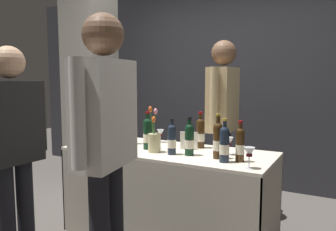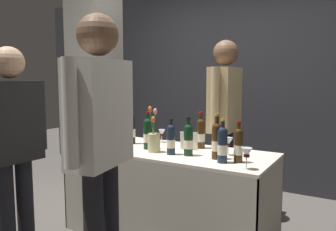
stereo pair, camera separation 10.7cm
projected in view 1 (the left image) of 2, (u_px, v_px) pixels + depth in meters
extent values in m
cube|color=#2D2D33|center=(233.00, 85.00, 4.45)|extent=(6.71, 0.12, 2.62)
cube|color=gray|center=(90.00, 76.00, 4.31)|extent=(0.52, 0.52, 2.86)
cube|color=beige|center=(168.00, 151.00, 2.95)|extent=(1.81, 0.73, 0.02)
cube|color=#ABA392|center=(146.00, 208.00, 2.68)|extent=(1.81, 0.01, 0.76)
cube|color=#ABA392|center=(186.00, 183.00, 3.31)|extent=(1.81, 0.01, 0.76)
cube|color=#ABA392|center=(90.00, 180.00, 3.42)|extent=(0.01, 0.73, 0.76)
cube|color=#ABA392|center=(271.00, 214.00, 2.56)|extent=(0.01, 0.73, 0.76)
cylinder|color=#38230F|center=(200.00, 135.00, 3.01)|extent=(0.07, 0.07, 0.23)
sphere|color=#38230F|center=(201.00, 123.00, 3.00)|extent=(0.07, 0.07, 0.07)
cylinder|color=#38230F|center=(201.00, 118.00, 2.99)|extent=(0.03, 0.03, 0.08)
cylinder|color=maroon|center=(201.00, 113.00, 2.99)|extent=(0.04, 0.04, 0.02)
cylinder|color=beige|center=(200.00, 137.00, 3.01)|extent=(0.08, 0.08, 0.07)
cylinder|color=black|center=(130.00, 131.00, 3.19)|extent=(0.07, 0.07, 0.24)
sphere|color=black|center=(130.00, 118.00, 3.18)|extent=(0.07, 0.07, 0.07)
cylinder|color=black|center=(130.00, 114.00, 3.18)|extent=(0.03, 0.03, 0.08)
cylinder|color=#B7932D|center=(130.00, 109.00, 3.17)|extent=(0.04, 0.04, 0.02)
cylinder|color=beige|center=(130.00, 133.00, 3.20)|extent=(0.07, 0.07, 0.08)
cylinder|color=black|center=(148.00, 136.00, 2.96)|extent=(0.08, 0.08, 0.23)
sphere|color=black|center=(148.00, 123.00, 2.95)|extent=(0.08, 0.08, 0.08)
cylinder|color=black|center=(148.00, 118.00, 2.94)|extent=(0.03, 0.03, 0.08)
cylinder|color=maroon|center=(148.00, 112.00, 2.94)|extent=(0.03, 0.03, 0.02)
cylinder|color=beige|center=(148.00, 138.00, 2.96)|extent=(0.08, 0.08, 0.07)
cylinder|color=#192333|center=(172.00, 142.00, 2.75)|extent=(0.07, 0.07, 0.21)
sphere|color=#192333|center=(172.00, 129.00, 2.74)|extent=(0.07, 0.07, 0.07)
cylinder|color=#192333|center=(172.00, 125.00, 2.74)|extent=(0.03, 0.03, 0.07)
cylinder|color=black|center=(172.00, 120.00, 2.73)|extent=(0.03, 0.03, 0.02)
cylinder|color=beige|center=(172.00, 144.00, 2.76)|extent=(0.07, 0.07, 0.07)
cylinder|color=black|center=(97.00, 135.00, 3.08)|extent=(0.07, 0.07, 0.21)
sphere|color=black|center=(96.00, 123.00, 3.06)|extent=(0.07, 0.07, 0.07)
cylinder|color=black|center=(96.00, 119.00, 3.06)|extent=(0.03, 0.03, 0.09)
cylinder|color=#B7932D|center=(96.00, 113.00, 3.05)|extent=(0.03, 0.03, 0.02)
cylinder|color=beige|center=(97.00, 137.00, 3.08)|extent=(0.07, 0.07, 0.07)
cylinder|color=#192333|center=(224.00, 147.00, 2.50)|extent=(0.07, 0.07, 0.23)
sphere|color=#192333|center=(225.00, 131.00, 2.49)|extent=(0.07, 0.07, 0.07)
cylinder|color=#192333|center=(225.00, 126.00, 2.48)|extent=(0.03, 0.03, 0.08)
cylinder|color=#B7932D|center=(225.00, 120.00, 2.48)|extent=(0.03, 0.03, 0.02)
cylinder|color=beige|center=(224.00, 149.00, 2.50)|extent=(0.07, 0.07, 0.07)
cylinder|color=black|center=(189.00, 142.00, 2.72)|extent=(0.07, 0.07, 0.22)
sphere|color=black|center=(189.00, 128.00, 2.71)|extent=(0.07, 0.07, 0.07)
cylinder|color=black|center=(189.00, 124.00, 2.71)|extent=(0.03, 0.03, 0.08)
cylinder|color=black|center=(189.00, 118.00, 2.70)|extent=(0.03, 0.03, 0.02)
cylinder|color=beige|center=(189.00, 144.00, 2.72)|extent=(0.07, 0.07, 0.07)
cylinder|color=#38230F|center=(240.00, 147.00, 2.52)|extent=(0.06, 0.06, 0.22)
sphere|color=#38230F|center=(240.00, 132.00, 2.50)|extent=(0.06, 0.06, 0.06)
cylinder|color=#38230F|center=(240.00, 128.00, 2.50)|extent=(0.03, 0.03, 0.07)
cylinder|color=maroon|center=(241.00, 122.00, 2.49)|extent=(0.03, 0.03, 0.02)
cylinder|color=beige|center=(240.00, 149.00, 2.52)|extent=(0.07, 0.07, 0.07)
cylinder|color=#38230F|center=(218.00, 143.00, 2.61)|extent=(0.07, 0.07, 0.25)
sphere|color=#38230F|center=(218.00, 127.00, 2.60)|extent=(0.07, 0.07, 0.07)
cylinder|color=#38230F|center=(218.00, 122.00, 2.60)|extent=(0.03, 0.03, 0.09)
cylinder|color=#B7932D|center=(218.00, 115.00, 2.59)|extent=(0.03, 0.03, 0.02)
cylinder|color=beige|center=(218.00, 145.00, 2.62)|extent=(0.07, 0.07, 0.08)
cylinder|color=silver|center=(160.00, 142.00, 3.28)|extent=(0.06, 0.06, 0.00)
cylinder|color=silver|center=(160.00, 139.00, 3.28)|extent=(0.01, 0.01, 0.06)
cone|color=silver|center=(160.00, 133.00, 3.27)|extent=(0.07, 0.07, 0.07)
cylinder|color=#590C19|center=(160.00, 135.00, 3.27)|extent=(0.04, 0.04, 0.02)
cylinder|color=silver|center=(229.00, 155.00, 2.75)|extent=(0.06, 0.06, 0.00)
cylinder|color=silver|center=(229.00, 150.00, 2.75)|extent=(0.01, 0.01, 0.07)
cone|color=silver|center=(229.00, 142.00, 2.74)|extent=(0.07, 0.07, 0.07)
cylinder|color=#590C19|center=(229.00, 144.00, 2.74)|extent=(0.04, 0.04, 0.02)
cylinder|color=silver|center=(249.00, 168.00, 2.34)|extent=(0.06, 0.06, 0.00)
cylinder|color=silver|center=(249.00, 163.00, 2.34)|extent=(0.01, 0.01, 0.08)
cone|color=silver|center=(249.00, 152.00, 2.33)|extent=(0.08, 0.08, 0.07)
cylinder|color=#590C19|center=(249.00, 155.00, 2.33)|extent=(0.04, 0.04, 0.02)
cylinder|color=tan|center=(154.00, 143.00, 2.84)|extent=(0.11, 0.11, 0.16)
cylinder|color=#38722D|center=(154.00, 127.00, 2.82)|extent=(0.01, 0.05, 0.26)
ellipsoid|color=pink|center=(156.00, 111.00, 2.82)|extent=(0.03, 0.03, 0.05)
cylinder|color=#38722D|center=(152.00, 126.00, 2.84)|extent=(0.05, 0.01, 0.28)
ellipsoid|color=#E05B1E|center=(150.00, 109.00, 2.83)|extent=(0.03, 0.03, 0.05)
cylinder|color=#38722D|center=(154.00, 131.00, 2.82)|extent=(0.02, 0.04, 0.20)
ellipsoid|color=#E05B1E|center=(154.00, 119.00, 2.80)|extent=(0.03, 0.03, 0.05)
cube|color=silver|center=(189.00, 141.00, 2.93)|extent=(0.15, 0.06, 0.16)
cylinder|color=black|center=(224.00, 172.00, 3.49)|extent=(0.12, 0.12, 0.88)
cylinder|color=black|center=(219.00, 176.00, 3.33)|extent=(0.12, 0.12, 0.88)
cube|color=tan|center=(223.00, 99.00, 3.33)|extent=(0.22, 0.45, 0.63)
sphere|color=brown|center=(224.00, 53.00, 3.28)|extent=(0.24, 0.24, 0.24)
cylinder|color=tan|center=(231.00, 96.00, 3.56)|extent=(0.08, 0.08, 0.58)
cylinder|color=tan|center=(214.00, 98.00, 3.09)|extent=(0.08, 0.08, 0.58)
cylinder|color=black|center=(7.00, 221.00, 2.37)|extent=(0.12, 0.12, 0.81)
cylinder|color=black|center=(26.00, 214.00, 2.50)|extent=(0.12, 0.12, 0.81)
cube|color=black|center=(11.00, 122.00, 2.36)|extent=(0.23, 0.40, 0.58)
sphere|color=tan|center=(8.00, 62.00, 2.31)|extent=(0.22, 0.22, 0.22)
cylinder|color=black|center=(40.00, 116.00, 2.56)|extent=(0.08, 0.08, 0.53)
cylinder|color=black|center=(114.00, 230.00, 2.16)|extent=(0.12, 0.12, 0.89)
cube|color=beige|center=(105.00, 113.00, 1.99)|extent=(0.29, 0.49, 0.63)
sphere|color=brown|center=(103.00, 34.00, 1.93)|extent=(0.24, 0.24, 0.24)
cylinder|color=beige|center=(78.00, 114.00, 1.72)|extent=(0.08, 0.08, 0.58)
cylinder|color=beige|center=(125.00, 105.00, 2.24)|extent=(0.08, 0.08, 0.58)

